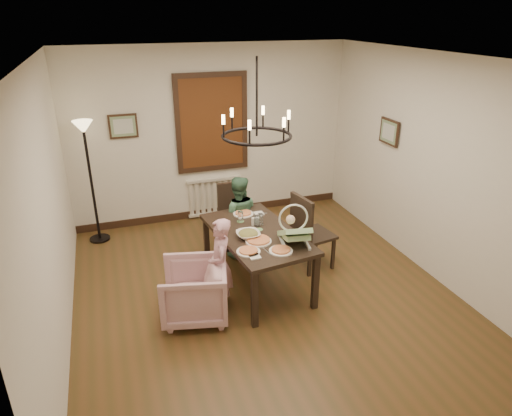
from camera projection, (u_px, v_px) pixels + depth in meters
room_shell at (254, 177)px, 5.46m from camera, size 4.51×5.00×2.81m
dining_table at (257, 238)px, 5.59m from camera, size 1.10×1.71×0.75m
chair_far at (235, 216)px, 6.67m from camera, size 0.42×0.42×0.94m
chair_right at (314, 231)px, 6.08m from camera, size 0.55×0.55×1.08m
armchair at (194, 291)px, 5.13m from camera, size 0.88×0.87×0.67m
elderly_woman at (221, 273)px, 5.22m from camera, size 0.29×0.38×0.95m
seated_man at (238, 224)px, 6.37m from camera, size 0.55×0.47×0.99m
baby_bouncer at (295, 230)px, 5.23m from camera, size 0.45×0.55×0.33m
salad_bowl at (248, 234)px, 5.41m from camera, size 0.34×0.34×0.08m
pizza_platter at (258, 241)px, 5.31m from camera, size 0.31×0.31×0.04m
drinking_glass at (257, 221)px, 5.68m from camera, size 0.07×0.07×0.14m
window_blinds at (212, 123)px, 7.20m from camera, size 1.00×0.03×1.40m
radiator at (214, 196)px, 7.71m from camera, size 0.92×0.12×0.62m
picture_back at (123, 126)px, 6.79m from camera, size 0.42×0.03×0.36m
picture_right at (389, 132)px, 6.47m from camera, size 0.03×0.42×0.36m
floor_lamp at (92, 185)px, 6.65m from camera, size 0.30×0.30×1.80m
chandelier at (257, 136)px, 5.08m from camera, size 0.80×0.80×0.04m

